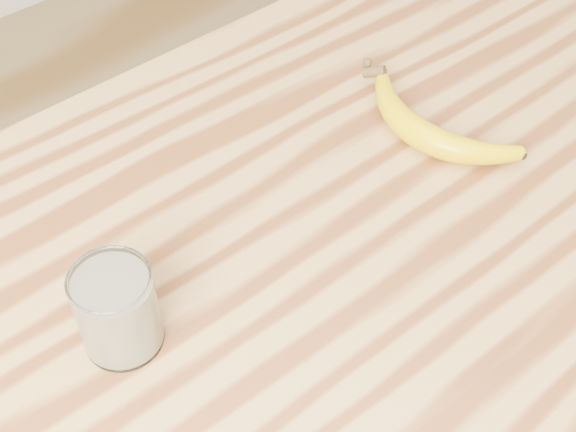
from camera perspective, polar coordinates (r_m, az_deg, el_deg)
table at (r=1.04m, az=3.45°, el=-5.02°), size 1.20×0.80×0.90m
smoothie_glass at (r=0.82m, az=-12.05°, el=-6.57°), size 0.08×0.08×0.10m
banana at (r=1.03m, az=9.54°, el=5.60°), size 0.16×0.33×0.04m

